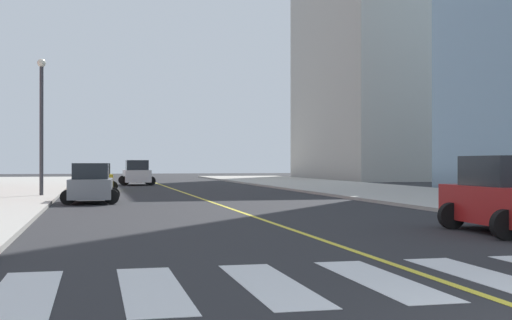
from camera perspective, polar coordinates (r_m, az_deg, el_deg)
The scene contains 8 objects.
crosswalk_paint at distance 11.77m, azimuth 14.17°, elevation -9.31°, with size 13.50×4.00×0.01m.
lane_divider_paint at distance 46.67m, azimuth -6.51°, elevation -2.48°, with size 0.16×80.00×0.01m, color yellow.
parking_garage_concrete at distance 80.99m, azimuth 11.45°, elevation 9.41°, with size 18.00×24.00×30.75m, color #B2ADA3.
car_red_nearest at distance 19.56m, azimuth 20.28°, elevation -2.86°, with size 2.99×4.67×2.05m.
car_gray_second at distance 32.76m, azimuth -13.37°, elevation -1.96°, with size 2.68×4.18×1.83m.
car_white_third at distance 57.93m, azimuth -9.77°, elevation -1.09°, with size 2.89×4.60×2.05m.
car_yellow_fourth at distance 47.20m, azimuth -12.88°, elevation -1.43°, with size 2.60×4.09×1.80m.
street_lamp at distance 38.12m, azimuth -17.20°, elevation 3.60°, with size 0.44×0.44×7.15m.
Camera 1 is at (-5.31, -6.33, 1.87)m, focal length 48.74 mm.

